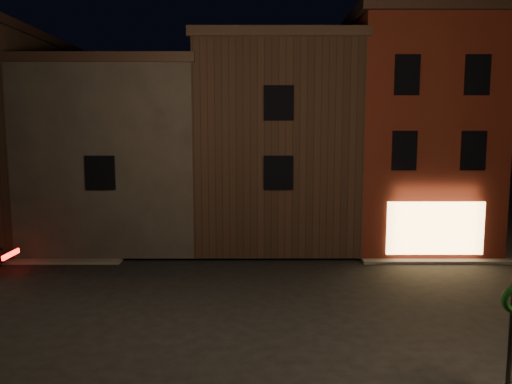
# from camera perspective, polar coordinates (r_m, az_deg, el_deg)

# --- Properties ---
(ground) EXTENTS (120.00, 120.00, 0.00)m
(ground) POSITION_cam_1_polar(r_m,az_deg,el_deg) (15.76, -2.17, -13.17)
(ground) COLOR black
(ground) RESTS_ON ground
(corner_building) EXTENTS (6.50, 8.50, 10.50)m
(corner_building) POSITION_cam_1_polar(r_m,az_deg,el_deg) (25.36, 17.10, 6.70)
(corner_building) COLOR #48150C
(corner_building) RESTS_ON ground
(row_building_a) EXTENTS (7.30, 10.30, 9.40)m
(row_building_a) POSITION_cam_1_polar(r_m,az_deg,el_deg) (25.29, 2.06, 5.73)
(row_building_a) COLOR black
(row_building_a) RESTS_ON ground
(row_building_b) EXTENTS (7.80, 10.30, 8.40)m
(row_building_b) POSITION_cam_1_polar(r_m,az_deg,el_deg) (26.07, -14.13, 4.46)
(row_building_b) COLOR black
(row_building_b) RESTS_ON ground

